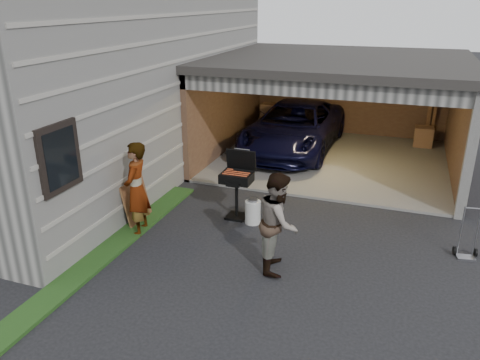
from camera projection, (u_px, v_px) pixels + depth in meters
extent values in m
plane|color=black|center=(226.00, 270.00, 7.99)|extent=(80.00, 80.00, 0.00)
cube|color=#474744|center=(69.00, 63.00, 12.39)|extent=(7.00, 11.00, 5.50)
cube|color=#193814|center=(79.00, 274.00, 7.81)|extent=(0.50, 8.00, 0.06)
cube|color=#605E59|center=(332.00, 159.00, 13.45)|extent=(6.50, 6.00, 0.06)
cube|color=#482D21|center=(349.00, 95.00, 15.54)|extent=(6.50, 0.15, 2.70)
cube|color=#482D21|center=(460.00, 123.00, 11.98)|extent=(0.15, 6.00, 2.70)
cube|color=#482D21|center=(229.00, 105.00, 13.97)|extent=(0.15, 6.00, 2.70)
cube|color=#2D2B28|center=(339.00, 60.00, 12.45)|extent=(6.80, 6.30, 0.20)
cube|color=#474744|center=(318.00, 89.00, 9.99)|extent=(6.50, 0.16, 0.36)
cube|color=silver|center=(328.00, 76.00, 11.02)|extent=(6.00, 2.40, 0.06)
cube|color=#474744|center=(470.00, 158.00, 9.40)|extent=(0.20, 0.18, 2.70)
cube|color=brown|center=(269.00, 124.00, 16.08)|extent=(0.60, 0.50, 0.50)
cube|color=brown|center=(269.00, 110.00, 15.91)|extent=(0.50, 0.45, 0.45)
cube|color=brown|center=(423.00, 137.00, 14.41)|extent=(0.55, 0.50, 0.60)
cube|color=brown|center=(433.00, 106.00, 14.57)|extent=(0.24, 0.43, 2.20)
imported|color=black|center=(294.00, 129.00, 13.95)|extent=(2.43, 5.10, 1.41)
imported|color=silver|center=(137.00, 189.00, 8.94)|extent=(0.57, 0.75, 1.86)
imported|color=#4E361E|center=(279.00, 222.00, 7.76)|extent=(0.81, 0.95, 1.73)
cube|color=black|center=(237.00, 216.00, 9.91)|extent=(0.41, 0.41, 0.05)
cylinder|color=black|center=(237.00, 199.00, 9.76)|extent=(0.07, 0.07, 0.81)
cube|color=black|center=(236.00, 178.00, 9.59)|extent=(0.64, 0.45, 0.19)
cube|color=#59595B|center=(236.00, 174.00, 9.56)|extent=(0.58, 0.39, 0.01)
cube|color=black|center=(241.00, 160.00, 9.73)|extent=(0.64, 0.12, 0.45)
cylinder|color=silver|center=(253.00, 212.00, 9.59)|extent=(0.37, 0.37, 0.48)
cube|color=brown|center=(136.00, 202.00, 9.57)|extent=(0.23, 0.81, 0.90)
cube|color=gray|center=(466.00, 258.00, 8.34)|extent=(0.34, 0.24, 0.04)
cylinder|color=black|center=(454.00, 251.00, 8.45)|extent=(0.06, 0.16, 0.16)
cylinder|color=black|center=(475.00, 252.00, 8.39)|extent=(0.06, 0.16, 0.16)
cylinder|color=gray|center=(461.00, 231.00, 8.29)|extent=(0.03, 0.03, 0.94)
cylinder|color=gray|center=(477.00, 232.00, 8.25)|extent=(0.03, 0.03, 0.94)
cylinder|color=gray|center=(473.00, 208.00, 8.11)|extent=(0.27, 0.07, 0.03)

